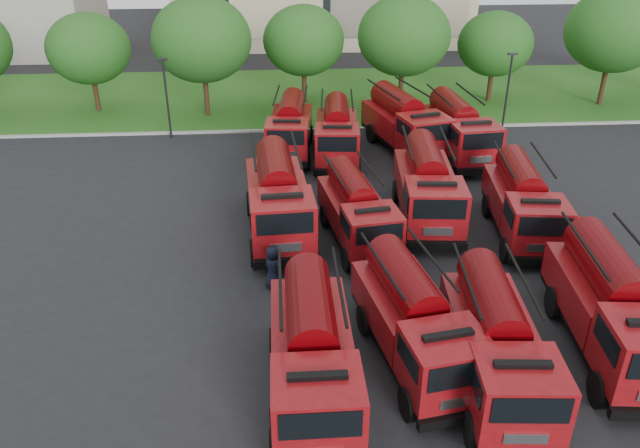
{
  "coord_description": "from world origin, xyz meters",
  "views": [
    {
      "loc": [
        -2.99,
        -21.9,
        14.0
      ],
      "look_at": [
        -1.4,
        1.1,
        1.8
      ],
      "focal_mm": 35.0,
      "sensor_mm": 36.0,
      "label": 1
    }
  ],
  "objects_px": {
    "firefighter_0": "(525,381)",
    "fire_truck_6": "(427,186)",
    "fire_truck_8": "(290,127)",
    "firefighter_4": "(274,288)",
    "fire_truck_11": "(458,129)",
    "fire_truck_2": "(496,343)",
    "fire_truck_5": "(357,210)",
    "fire_truck_0": "(312,352)",
    "firefighter_1": "(477,403)",
    "fire_truck_9": "(337,133)",
    "firefighter_5": "(568,253)",
    "fire_truck_3": "(614,308)",
    "fire_truck_4": "(278,197)",
    "fire_truck_7": "(523,202)",
    "fire_truck_10": "(404,123)",
    "fire_truck_1": "(415,320)"
  },
  "relations": [
    {
      "from": "firefighter_0",
      "to": "fire_truck_6",
      "type": "bearing_deg",
      "value": 96.9
    },
    {
      "from": "fire_truck_8",
      "to": "firefighter_0",
      "type": "height_order",
      "value": "fire_truck_8"
    },
    {
      "from": "fire_truck_8",
      "to": "firefighter_4",
      "type": "xyz_separation_m",
      "value": [
        -1.09,
        -14.92,
        -1.6
      ]
    },
    {
      "from": "fire_truck_11",
      "to": "firefighter_4",
      "type": "xyz_separation_m",
      "value": [
        -10.99,
        -13.47,
        -1.73
      ]
    },
    {
      "from": "fire_truck_2",
      "to": "firefighter_0",
      "type": "distance_m",
      "value": 2.0
    },
    {
      "from": "fire_truck_5",
      "to": "firefighter_4",
      "type": "relative_size",
      "value": 3.68
    },
    {
      "from": "fire_truck_0",
      "to": "firefighter_0",
      "type": "distance_m",
      "value": 7.12
    },
    {
      "from": "firefighter_1",
      "to": "firefighter_4",
      "type": "distance_m",
      "value": 9.32
    },
    {
      "from": "fire_truck_0",
      "to": "fire_truck_11",
      "type": "bearing_deg",
      "value": 63.37
    },
    {
      "from": "fire_truck_5",
      "to": "fire_truck_9",
      "type": "relative_size",
      "value": 0.95
    },
    {
      "from": "firefighter_1",
      "to": "fire_truck_8",
      "type": "bearing_deg",
      "value": 113.74
    },
    {
      "from": "fire_truck_2",
      "to": "firefighter_5",
      "type": "height_order",
      "value": "fire_truck_2"
    },
    {
      "from": "fire_truck_3",
      "to": "fire_truck_8",
      "type": "height_order",
      "value": "fire_truck_3"
    },
    {
      "from": "fire_truck_0",
      "to": "fire_truck_4",
      "type": "height_order",
      "value": "fire_truck_4"
    },
    {
      "from": "fire_truck_0",
      "to": "firefighter_5",
      "type": "height_order",
      "value": "fire_truck_0"
    },
    {
      "from": "fire_truck_11",
      "to": "fire_truck_7",
      "type": "bearing_deg",
      "value": -92.38
    },
    {
      "from": "fire_truck_7",
      "to": "fire_truck_9",
      "type": "distance_m",
      "value": 12.48
    },
    {
      "from": "fire_truck_11",
      "to": "firefighter_1",
      "type": "distance_m",
      "value": 20.96
    },
    {
      "from": "fire_truck_6",
      "to": "firefighter_5",
      "type": "distance_m",
      "value": 6.94
    },
    {
      "from": "firefighter_1",
      "to": "firefighter_5",
      "type": "height_order",
      "value": "firefighter_5"
    },
    {
      "from": "firefighter_5",
      "to": "fire_truck_11",
      "type": "bearing_deg",
      "value": -70.09
    },
    {
      "from": "fire_truck_4",
      "to": "fire_truck_7",
      "type": "relative_size",
      "value": 1.08
    },
    {
      "from": "firefighter_0",
      "to": "fire_truck_0",
      "type": "bearing_deg",
      "value": -176.08
    },
    {
      "from": "firefighter_5",
      "to": "firefighter_0",
      "type": "bearing_deg",
      "value": 68.5
    },
    {
      "from": "fire_truck_0",
      "to": "fire_truck_2",
      "type": "bearing_deg",
      "value": 0.79
    },
    {
      "from": "firefighter_1",
      "to": "firefighter_4",
      "type": "bearing_deg",
      "value": 142.75
    },
    {
      "from": "fire_truck_5",
      "to": "firefighter_0",
      "type": "distance_m",
      "value": 10.72
    },
    {
      "from": "firefighter_0",
      "to": "firefighter_4",
      "type": "xyz_separation_m",
      "value": [
        -8.13,
        6.01,
        0.0
      ]
    },
    {
      "from": "fire_truck_2",
      "to": "fire_truck_8",
      "type": "xyz_separation_m",
      "value": [
        -5.88,
        20.94,
        -0.02
      ]
    },
    {
      "from": "fire_truck_5",
      "to": "firefighter_4",
      "type": "xyz_separation_m",
      "value": [
        -3.79,
        -3.67,
        -1.52
      ]
    },
    {
      "from": "fire_truck_4",
      "to": "fire_truck_10",
      "type": "height_order",
      "value": "fire_truck_4"
    },
    {
      "from": "fire_truck_7",
      "to": "firefighter_1",
      "type": "distance_m",
      "value": 11.94
    },
    {
      "from": "fire_truck_4",
      "to": "fire_truck_7",
      "type": "height_order",
      "value": "fire_truck_4"
    },
    {
      "from": "fire_truck_7",
      "to": "fire_truck_3",
      "type": "bearing_deg",
      "value": -82.63
    },
    {
      "from": "fire_truck_7",
      "to": "fire_truck_10",
      "type": "height_order",
      "value": "fire_truck_10"
    },
    {
      "from": "fire_truck_3",
      "to": "fire_truck_7",
      "type": "height_order",
      "value": "fire_truck_3"
    },
    {
      "from": "fire_truck_9",
      "to": "fire_truck_11",
      "type": "xyz_separation_m",
      "value": [
        7.19,
        -0.23,
        0.11
      ]
    },
    {
      "from": "fire_truck_0",
      "to": "fire_truck_4",
      "type": "bearing_deg",
      "value": 94.82
    },
    {
      "from": "fire_truck_10",
      "to": "fire_truck_11",
      "type": "bearing_deg",
      "value": -37.74
    },
    {
      "from": "fire_truck_0",
      "to": "fire_truck_10",
      "type": "bearing_deg",
      "value": 71.86
    },
    {
      "from": "fire_truck_0",
      "to": "fire_truck_3",
      "type": "bearing_deg",
      "value": 8.36
    },
    {
      "from": "fire_truck_1",
      "to": "fire_truck_5",
      "type": "xyz_separation_m",
      "value": [
        -0.9,
        8.31,
        -0.08
      ]
    },
    {
      "from": "firefighter_4",
      "to": "fire_truck_0",
      "type": "bearing_deg",
      "value": 145.96
    },
    {
      "from": "fire_truck_1",
      "to": "fire_truck_11",
      "type": "distance_m",
      "value": 19.18
    },
    {
      "from": "fire_truck_3",
      "to": "fire_truck_10",
      "type": "xyz_separation_m",
      "value": [
        -3.43,
        19.33,
        0.04
      ]
    },
    {
      "from": "fire_truck_0",
      "to": "fire_truck_8",
      "type": "height_order",
      "value": "fire_truck_0"
    },
    {
      "from": "fire_truck_5",
      "to": "fire_truck_10",
      "type": "xyz_separation_m",
      "value": [
        4.22,
        11.07,
        0.25
      ]
    },
    {
      "from": "fire_truck_0",
      "to": "fire_truck_1",
      "type": "height_order",
      "value": "fire_truck_0"
    },
    {
      "from": "fire_truck_4",
      "to": "fire_truck_6",
      "type": "relative_size",
      "value": 1.03
    },
    {
      "from": "fire_truck_1",
      "to": "fire_truck_4",
      "type": "relative_size",
      "value": 0.92
    }
  ]
}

